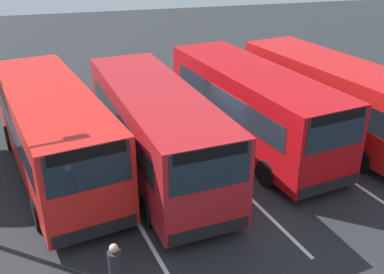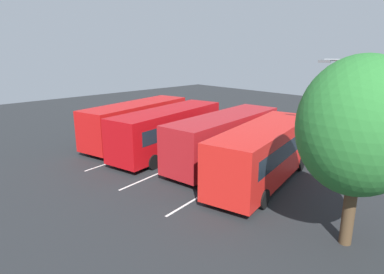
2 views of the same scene
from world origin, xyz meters
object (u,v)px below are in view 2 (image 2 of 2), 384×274
Objects in this scene: bus_far_right at (137,122)px; bus_far_left at (264,152)px; bus_center_right at (168,130)px; bus_center_left at (225,137)px; street_lamp at (354,117)px; depot_tree at (360,127)px; pedestrian at (301,139)px.

bus_far_left is at bearing -99.70° from bus_far_right.
bus_center_right and bus_far_right have the same top height.
bus_center_right is (-1.21, 3.97, 0.00)m from bus_center_left.
bus_center_right is 11.45m from street_lamp.
bus_center_left and bus_center_right have the same top height.
bus_far_left is 7.37m from bus_center_right.
street_lamp is at bearing 22.42° from depot_tree.
street_lamp is at bearing -87.26° from bus_center_left.
street_lamp is at bearing 86.38° from pedestrian.
bus_far_right is (-0.09, 3.55, 0.00)m from bus_center_right.
street_lamp is 5.10m from depot_tree.
bus_center_right is 13.39m from depot_tree.
bus_far_left is at bearing -97.28° from bus_center_right.
depot_tree is (-4.68, -1.93, 0.63)m from street_lamp.
pedestrian is (7.05, -9.56, -0.75)m from bus_far_right.
bus_center_left is 5.90× the size of pedestrian.
street_lamp reaches higher than bus_center_left.
bus_far_left is 1.38× the size of depot_tree.
depot_tree is at bearing -118.34° from bus_center_left.
bus_center_left is at bearing -93.00° from bus_far_right.
pedestrian is 0.24× the size of street_lamp.
depot_tree is at bearing 75.51° from pedestrian.
bus_far_left is at bearing 16.16° from street_lamp.
bus_far_right is at bearing 82.58° from depot_tree.
bus_far_left is 5.94× the size of pedestrian.
bus_far_right is 1.44× the size of street_lamp.
depot_tree is at bearing -129.12° from bus_far_left.
bus_far_left is at bearing 50.38° from pedestrian.
bus_far_right is 5.94× the size of pedestrian.
bus_far_left is 1.00× the size of bus_center_right.
depot_tree is (-2.74, -5.56, 2.77)m from bus_far_left.
pedestrian is (6.45, 1.34, -0.75)m from bus_far_left.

